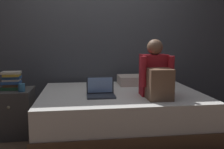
# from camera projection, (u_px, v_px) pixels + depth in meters

# --- Properties ---
(ground_plane) EXTENTS (8.00, 8.00, 0.00)m
(ground_plane) POSITION_uv_depth(u_px,v_px,m) (107.00, 140.00, 2.80)
(ground_plane) COLOR brown
(wall_back) EXTENTS (5.60, 0.10, 2.70)m
(wall_back) POSITION_uv_depth(u_px,v_px,m) (98.00, 27.00, 3.78)
(wall_back) COLOR #4C4F54
(wall_back) RESTS_ON ground_plane
(bed) EXTENTS (2.00, 1.50, 0.51)m
(bed) POSITION_uv_depth(u_px,v_px,m) (120.00, 111.00, 3.09)
(bed) COLOR brown
(bed) RESTS_ON ground_plane
(nightstand) EXTENTS (0.44, 0.46, 0.57)m
(nightstand) POSITION_uv_depth(u_px,v_px,m) (14.00, 112.00, 2.93)
(nightstand) COLOR #474442
(nightstand) RESTS_ON ground_plane
(person_sitting) EXTENTS (0.39, 0.44, 0.66)m
(person_sitting) POSITION_uv_depth(u_px,v_px,m) (156.00, 75.00, 2.75)
(person_sitting) COLOR #B21E28
(person_sitting) RESTS_ON bed
(laptop) EXTENTS (0.32, 0.23, 0.22)m
(laptop) POSITION_uv_depth(u_px,v_px,m) (101.00, 92.00, 2.80)
(laptop) COLOR #333842
(laptop) RESTS_ON bed
(pillow) EXTENTS (0.56, 0.36, 0.13)m
(pillow) POSITION_uv_depth(u_px,v_px,m) (138.00, 80.00, 3.53)
(pillow) COLOR beige
(pillow) RESTS_ON bed
(book_stack) EXTENTS (0.22, 0.17, 0.22)m
(book_stack) POSITION_uv_depth(u_px,v_px,m) (12.00, 81.00, 2.87)
(book_stack) COLOR #387042
(book_stack) RESTS_ON nightstand
(mug) EXTENTS (0.08, 0.08, 0.09)m
(mug) POSITION_uv_depth(u_px,v_px,m) (22.00, 88.00, 2.78)
(mug) COLOR teal
(mug) RESTS_ON nightstand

